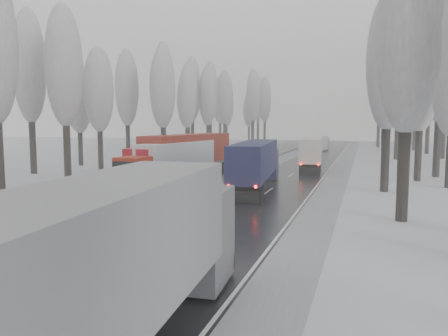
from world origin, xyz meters
The scene contains 54 objects.
carriageway_right centered at (5.25, 30.00, 0.01)m, with size 7.50×200.00×0.03m, color black.
carriageway_left centered at (-5.25, 30.00, 0.01)m, with size 7.50×200.00×0.03m, color black.
median_slush centered at (0.00, 30.00, 0.02)m, with size 3.00×200.00×0.04m, color #A6A9AE.
shoulder_right centered at (10.20, 30.00, 0.02)m, with size 2.40×200.00×0.04m, color #A6A9AE.
shoulder_left centered at (-10.20, 30.00, 0.02)m, with size 2.40×200.00×0.04m, color #A6A9AE.
median_guardrail centered at (0.00, 29.99, 0.60)m, with size 0.12×200.00×0.76m.
tree_16 centered at (15.04, 15.67, 10.67)m, with size 3.60×3.60×16.53m.
tree_18 centered at (14.51, 27.03, 10.70)m, with size 3.60×3.60×16.58m.
tree_20 centered at (17.90, 35.17, 10.14)m, with size 3.60×3.60×15.71m.
tree_21 centered at (20.12, 39.17, 12.00)m, with size 3.60×3.60×18.62m.
tree_22 centered at (17.02, 45.60, 10.24)m, with size 3.60×3.60×15.86m.
tree_24 centered at (17.90, 51.02, 13.19)m, with size 3.60×3.60×20.49m.
tree_26 centered at (17.56, 61.27, 12.10)m, with size 3.60×3.60×18.78m.
tree_27 centered at (24.72, 65.27, 11.36)m, with size 3.60×3.60×17.62m.
tree_28 centered at (16.34, 71.95, 12.64)m, with size 3.60×3.60×19.62m.
tree_29 centered at (23.71, 75.95, 11.67)m, with size 3.60×3.60×18.11m.
tree_30 centered at (16.56, 81.70, 11.52)m, with size 3.60×3.60×17.86m.
tree_31 centered at (22.48, 85.70, 11.97)m, with size 3.60×3.60×18.58m.
tree_32 centered at (16.63, 89.21, 11.18)m, with size 3.60×3.60×17.33m.
tree_33 centered at (19.77, 93.21, 9.26)m, with size 3.60×3.60×14.33m.
tree_34 centered at (15.73, 96.32, 11.37)m, with size 3.60×3.60×17.63m.
tree_35 centered at (24.94, 100.32, 11.77)m, with size 3.60×3.60×18.25m.
tree_36 centered at (17.04, 106.16, 13.02)m, with size 3.60×3.60×20.23m.
tree_37 centered at (24.02, 110.16, 10.56)m, with size 3.60×3.60×16.37m.
tree_38 centered at (18.73, 116.73, 11.59)m, with size 3.60×3.60×17.97m.
tree_39 centered at (21.55, 120.73, 10.45)m, with size 3.60×3.60×16.19m.
tree_58 centered at (-15.13, 24.57, 11.10)m, with size 3.60×3.60×17.21m.
tree_59 centered at (-22.80, 28.57, 11.87)m, with size 3.60×3.60×18.41m.
tree_60 centered at (-17.75, 34.20, 9.59)m, with size 3.60×3.60×14.84m.
tree_61 centered at (-23.52, 38.20, 9.02)m, with size 3.60×3.60×13.95m.
tree_62 centered at (-13.94, 43.73, 10.36)m, with size 3.60×3.60×16.04m.
tree_63 centered at (-21.85, 47.73, 10.89)m, with size 3.60×3.60×16.88m.
tree_64 centered at (-18.26, 52.71, 9.96)m, with size 3.60×3.60×15.42m.
tree_65 centered at (-20.05, 56.71, 12.55)m, with size 3.60×3.60×19.48m.
tree_66 centered at (-18.16, 62.35, 9.84)m, with size 3.60×3.60×15.23m.
tree_67 centered at (-19.54, 66.35, 11.03)m, with size 3.60×3.60×17.09m.
tree_68 centered at (-16.58, 69.11, 10.75)m, with size 3.60×3.60×16.65m.
tree_69 centered at (-21.42, 73.11, 12.46)m, with size 3.60×3.60×19.35m.
tree_70 centered at (-16.33, 79.19, 11.03)m, with size 3.60×3.60×17.09m.
tree_71 centered at (-21.09, 83.19, 12.63)m, with size 3.60×3.60×19.61m.
tree_72 centered at (-18.93, 88.54, 9.76)m, with size 3.60×3.60×15.11m.
tree_73 centered at (-21.82, 92.54, 11.11)m, with size 3.60×3.60×17.22m.
tree_74 centered at (-15.07, 99.33, 12.67)m, with size 3.60×3.60×19.68m.
tree_75 centered at (-24.20, 103.33, 11.99)m, with size 3.60×3.60×18.60m.
tree_76 centered at (-14.05, 108.72, 11.95)m, with size 3.60×3.60×18.55m.
tree_77 centered at (-19.66, 112.72, 9.26)m, with size 3.60×3.60×14.32m.
tree_78 centered at (-17.56, 115.31, 12.59)m, with size 3.60×3.60×19.55m.
tree_79 centered at (-20.33, 119.31, 11.01)m, with size 3.60×3.60×17.07m.
truck_grey_tarp centered at (7.49, -4.32, 2.62)m, with size 3.98×17.63×4.49m.
truck_blue_box centered at (3.99, 24.99, 2.41)m, with size 4.22×16.22×4.12m.
truck_cream_box centered at (6.55, 43.20, 2.29)m, with size 3.85×15.46×3.93m.
box_truck_distant centered at (4.12, 79.46, 1.55)m, with size 3.12×8.33×3.05m.
truck_red_white centered at (-4.77, 26.77, 2.25)m, with size 3.48×15.14×3.85m.
truck_red_red centered at (-5.00, 29.93, 2.64)m, with size 5.04×17.78×4.52m.
Camera 1 is at (12.85, -11.58, 5.79)m, focal length 35.00 mm.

